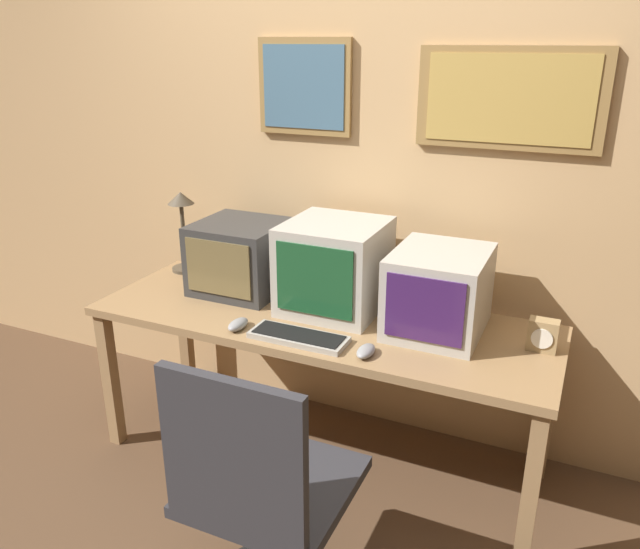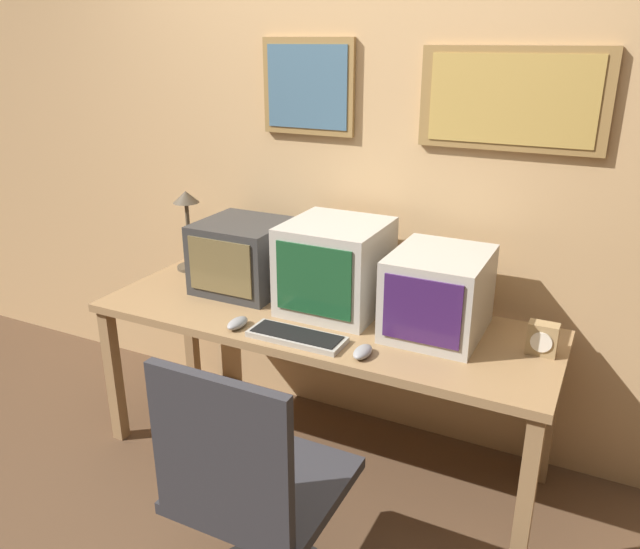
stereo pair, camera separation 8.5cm
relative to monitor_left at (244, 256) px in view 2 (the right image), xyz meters
The scene contains 11 objects.
wall_back 0.70m from the monitor_left, 33.12° to the left, with size 8.00×0.08×2.60m.
desk 0.53m from the monitor_left, 16.20° to the right, with size 1.96×0.67×0.71m.
monitor_left is the anchor object (origin of this frame).
monitor_center 0.48m from the monitor_left, ahead, with size 0.40×0.42×0.38m.
monitor_right 0.94m from the monitor_left, ahead, with size 0.36×0.43×0.33m.
keyboard_main 0.61m from the monitor_left, 37.52° to the right, with size 0.39×0.14×0.03m.
mouse_near_keyboard 0.86m from the monitor_left, 26.40° to the right, with size 0.06×0.11×0.04m.
mouse_far_corner 0.45m from the monitor_left, 61.19° to the right, with size 0.06×0.12×0.04m.
desk_clock 1.35m from the monitor_left, ahead, with size 0.11×0.07×0.12m.
desk_lamp 0.42m from the monitor_left, 165.09° to the left, with size 0.14×0.14×0.40m.
office_chair 1.25m from the monitor_left, 56.27° to the right, with size 0.51×0.51×0.98m.
Camera 2 is at (1.07, -1.28, 1.81)m, focal length 35.00 mm.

